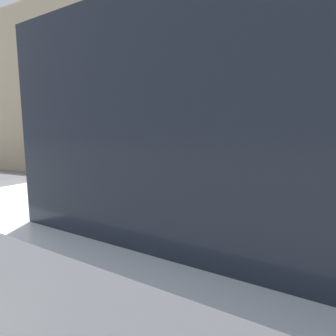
% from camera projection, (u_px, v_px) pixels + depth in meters
% --- Properties ---
extents(ground_plane, '(60.00, 60.00, 0.00)m').
position_uv_depth(ground_plane, '(108.00, 297.00, 2.36)').
color(ground_plane, slate).
extents(sidewalk, '(24.00, 2.80, 0.12)m').
position_uv_depth(sidewalk, '(196.00, 219.00, 4.30)').
color(sidewalk, '#9E9B96').
rests_on(sidewalk, ground_plane).
extents(building_facade, '(24.00, 0.30, 5.97)m').
position_uv_depth(building_facade, '(237.00, 68.00, 6.20)').
color(building_facade, tan).
rests_on(building_facade, ground_plane).
extents(parking_meter, '(0.23, 0.13, 1.43)m').
position_uv_depth(parking_meter, '(168.00, 157.00, 3.37)').
color(parking_meter, slate).
rests_on(parking_meter, sidewalk).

